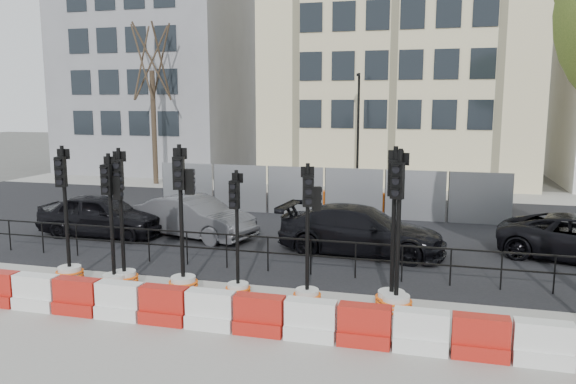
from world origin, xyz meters
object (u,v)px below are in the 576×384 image
(traffic_signal_h, at_px, (396,282))
(car_a, at_px, (102,215))
(traffic_signal_a, at_px, (68,255))
(traffic_signal_d, at_px, (183,260))
(car_c, at_px, (361,230))

(traffic_signal_h, xyz_separation_m, car_a, (-10.35, 4.75, -0.01))
(traffic_signal_h, bearing_deg, traffic_signal_a, -162.56)
(traffic_signal_d, height_order, traffic_signal_h, traffic_signal_h)
(traffic_signal_a, bearing_deg, traffic_signal_h, -10.35)
(traffic_signal_a, relative_size, car_c, 0.67)
(traffic_signal_h, bearing_deg, traffic_signal_d, -162.34)
(traffic_signal_a, xyz_separation_m, traffic_signal_h, (8.29, -0.07, 0.02))
(traffic_signal_d, xyz_separation_m, car_c, (3.66, 4.76, -0.13))
(traffic_signal_h, bearing_deg, car_a, 173.26)
(traffic_signal_d, bearing_deg, traffic_signal_a, 165.44)
(traffic_signal_a, distance_m, traffic_signal_h, 8.29)
(traffic_signal_d, relative_size, car_c, 0.69)
(traffic_signal_a, height_order, car_c, traffic_signal_a)
(traffic_signal_h, relative_size, car_a, 0.83)
(car_a, distance_m, car_c, 8.95)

